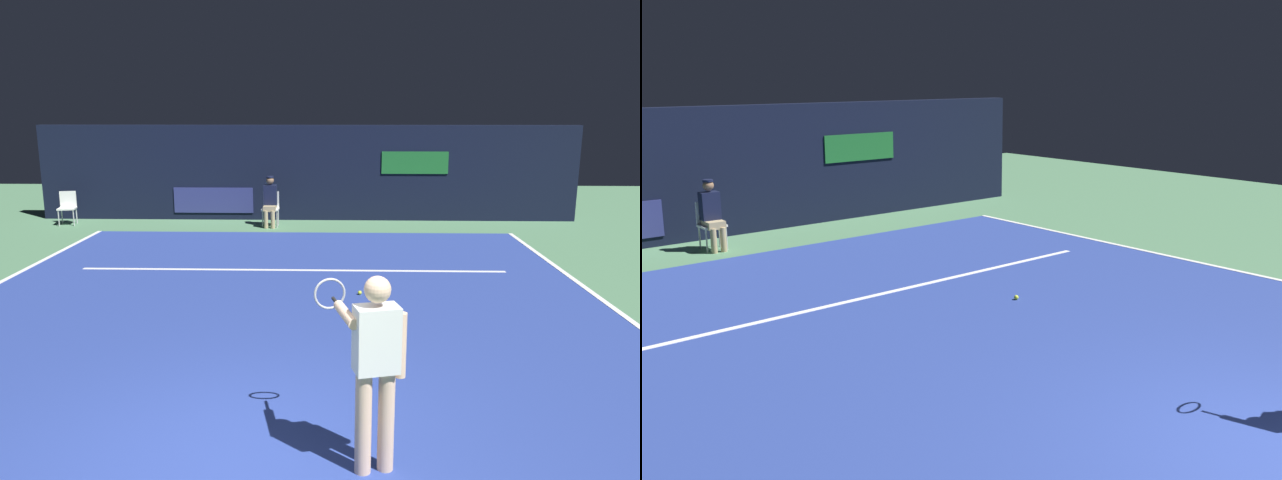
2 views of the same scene
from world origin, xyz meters
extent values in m
plane|color=#4C7A56|center=(0.00, 4.49, 0.00)|extent=(30.16, 30.16, 0.00)
cube|color=navy|center=(0.00, 4.49, 0.01)|extent=(10.37, 10.99, 0.01)
cube|color=white|center=(5.13, 4.49, 0.01)|extent=(0.10, 10.99, 0.01)
cube|color=white|center=(0.00, 6.42, 0.01)|extent=(8.09, 0.10, 0.01)
cube|color=black|center=(0.00, 11.88, 1.30)|extent=(14.76, 0.30, 2.60)
cube|color=#1E6B2D|center=(2.95, 11.72, 1.60)|extent=(1.80, 0.04, 0.60)
cube|color=white|center=(-0.90, 10.80, 0.46)|extent=(0.44, 0.40, 0.04)
cube|color=white|center=(-0.90, 11.00, 0.69)|extent=(0.42, 0.03, 0.42)
cylinder|color=#B2B2B7|center=(-1.09, 10.63, 0.23)|extent=(0.03, 0.03, 0.46)
cylinder|color=#B2B2B7|center=(-0.71, 10.63, 0.23)|extent=(0.03, 0.03, 0.46)
cylinder|color=#B2B2B7|center=(-1.09, 10.97, 0.23)|extent=(0.03, 0.03, 0.46)
cylinder|color=#B2B2B7|center=(-0.71, 10.97, 0.23)|extent=(0.03, 0.03, 0.46)
cube|color=tan|center=(-0.90, 10.72, 0.50)|extent=(0.32, 0.40, 0.14)
cylinder|color=tan|center=(-0.99, 10.54, 0.23)|extent=(0.11, 0.11, 0.46)
cylinder|color=tan|center=(-0.81, 10.54, 0.23)|extent=(0.11, 0.11, 0.46)
cube|color=#141933|center=(-0.90, 10.84, 0.83)|extent=(0.34, 0.22, 0.52)
sphere|color=#8C6647|center=(-0.90, 10.84, 1.21)|extent=(0.20, 0.20, 0.20)
cylinder|color=#141933|center=(-0.90, 10.84, 1.30)|extent=(0.19, 0.19, 0.04)
sphere|color=#CCE033|center=(1.23, 4.93, 0.05)|extent=(0.07, 0.07, 0.07)
camera|label=1|loc=(0.84, -4.52, 3.02)|focal=33.38mm
camera|label=2|loc=(-5.87, -2.22, 3.21)|focal=40.66mm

